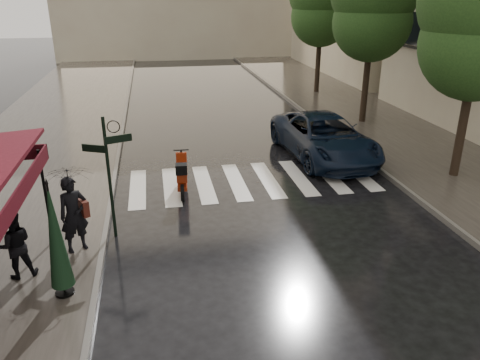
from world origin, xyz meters
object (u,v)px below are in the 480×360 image
object	(u,v)px
parked_car	(324,137)
parasol_back	(55,236)
pedestrian_with_umbrella	(69,183)
scooter	(182,176)
pedestrian_terrace	(15,245)

from	to	relation	value
parked_car	parasol_back	world-z (taller)	parasol_back
pedestrian_with_umbrella	scooter	xyz separation A→B (m)	(2.67, 3.17, -1.25)
scooter	pedestrian_with_umbrella	bearing A→B (deg)	-126.23
scooter	parasol_back	bearing A→B (deg)	-114.93
pedestrian_with_umbrella	parked_car	size ratio (longest dim) A/B	0.45
pedestrian_with_umbrella	pedestrian_terrace	world-z (taller)	pedestrian_with_umbrella
pedestrian_with_umbrella	parasol_back	size ratio (longest dim) A/B	1.03
scooter	parked_car	bearing A→B (deg)	27.58
pedestrian_with_umbrella	scooter	size ratio (longest dim) A/B	1.41
pedestrian_terrace	parasol_back	distance (m)	1.45
pedestrian_terrace	parasol_back	xyz separation A→B (m)	(1.03, -0.84, 0.57)
parked_car	parasol_back	xyz separation A→B (m)	(-8.10, -7.30, 0.66)
pedestrian_terrace	scooter	distance (m)	5.56
pedestrian_with_umbrella	parked_car	bearing A→B (deg)	5.01
scooter	parked_car	xyz separation A→B (m)	(5.38, 2.36, 0.23)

